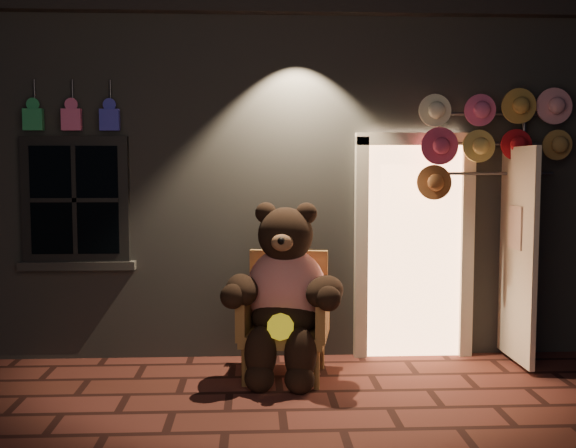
{
  "coord_description": "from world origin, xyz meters",
  "views": [
    {
      "loc": [
        -0.2,
        -5.02,
        1.86
      ],
      "look_at": [
        0.1,
        1.0,
        1.35
      ],
      "focal_mm": 42.0,
      "sensor_mm": 36.0,
      "label": 1
    }
  ],
  "objects": [
    {
      "name": "teddy_bear",
      "position": [
        0.06,
        0.76,
        0.77
      ],
      "size": [
        1.12,
        0.95,
        1.56
      ],
      "rotation": [
        0.0,
        0.0,
        -0.17
      ],
      "color": "red",
      "rests_on": "ground"
    },
    {
      "name": "ground",
      "position": [
        0.0,
        0.0,
        0.0
      ],
      "size": [
        60.0,
        60.0,
        0.0
      ],
      "primitive_type": "plane",
      "color": "#5B2923",
      "rests_on": "ground"
    },
    {
      "name": "shop_building",
      "position": [
        0.0,
        3.99,
        1.74
      ],
      "size": [
        7.3,
        5.95,
        3.51
      ],
      "color": "slate",
      "rests_on": "ground"
    },
    {
      "name": "wicker_armchair",
      "position": [
        0.07,
        0.9,
        0.55
      ],
      "size": [
        0.85,
        0.79,
        1.1
      ],
      "rotation": [
        0.0,
        0.0,
        -0.17
      ],
      "color": "olive",
      "rests_on": "ground"
    },
    {
      "name": "hat_rack",
      "position": [
        2.02,
        1.28,
        2.15
      ],
      "size": [
        1.46,
        0.22,
        2.58
      ],
      "color": "#59595E",
      "rests_on": "ground"
    }
  ]
}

